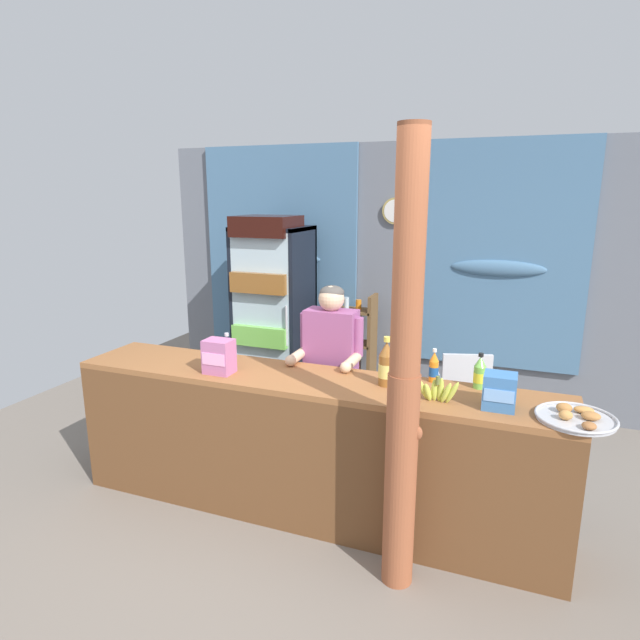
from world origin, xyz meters
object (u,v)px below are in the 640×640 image
at_px(soda_bottle_lime_soda, 480,373).
at_px(snack_box_wafer, 219,356).
at_px(soda_bottle_iced_tea, 386,365).
at_px(soda_bottle_grape_soda, 227,350).
at_px(snack_box_biscuit, 500,391).
at_px(banana_bunch, 437,391).
at_px(bottle_shelf_rack, 352,346).
at_px(stall_counter, 301,438).
at_px(drink_fridge, 273,303).
at_px(timber_post, 404,384).
at_px(plastic_lawn_chair, 463,390).
at_px(soda_bottle_orange_soda, 434,368).
at_px(pastry_tray, 576,417).
at_px(shopkeeper, 331,362).

bearing_deg(soda_bottle_lime_soda, snack_box_wafer, -168.71).
relative_size(soda_bottle_iced_tea, soda_bottle_grape_soda, 1.44).
xyz_separation_m(snack_box_biscuit, banana_bunch, (-0.35, -0.02, -0.04)).
distance_m(bottle_shelf_rack, soda_bottle_grape_soda, 2.05).
bearing_deg(bottle_shelf_rack, banana_bunch, -60.76).
bearing_deg(snack_box_biscuit, banana_bunch, -177.18).
bearing_deg(snack_box_biscuit, soda_bottle_grape_soda, 174.79).
relative_size(bottle_shelf_rack, snack_box_wafer, 5.03).
bearing_deg(stall_counter, soda_bottle_grape_soda, 162.47).
height_order(drink_fridge, soda_bottle_lime_soda, drink_fridge).
bearing_deg(soda_bottle_lime_soda, soda_bottle_iced_tea, -163.91).
height_order(stall_counter, bottle_shelf_rack, bottle_shelf_rack).
bearing_deg(banana_bunch, snack_box_biscuit, 2.82).
height_order(drink_fridge, banana_bunch, drink_fridge).
bearing_deg(timber_post, bottle_shelf_rack, 113.31).
xyz_separation_m(stall_counter, soda_bottle_grape_soda, (-0.67, 0.21, 0.47)).
height_order(soda_bottle_iced_tea, snack_box_wafer, soda_bottle_iced_tea).
bearing_deg(soda_bottle_grape_soda, soda_bottle_iced_tea, -1.85).
height_order(plastic_lawn_chair, snack_box_wafer, snack_box_wafer).
bearing_deg(snack_box_wafer, plastic_lawn_chair, 47.47).
bearing_deg(soda_bottle_lime_soda, bottle_shelf_rack, 127.69).
height_order(soda_bottle_grape_soda, soda_bottle_orange_soda, same).
relative_size(soda_bottle_iced_tea, banana_bunch, 1.17).
height_order(timber_post, soda_bottle_grape_soda, timber_post).
distance_m(timber_post, plastic_lawn_chair, 2.08).
height_order(snack_box_wafer, snack_box_biscuit, snack_box_wafer).
distance_m(pastry_tray, banana_bunch, 0.75).
bearing_deg(stall_counter, snack_box_biscuit, 1.84).
bearing_deg(timber_post, banana_bunch, 71.31).
relative_size(drink_fridge, snack_box_biscuit, 9.64).
height_order(soda_bottle_lime_soda, banana_bunch, soda_bottle_lime_soda).
distance_m(stall_counter, soda_bottle_iced_tea, 0.75).
height_order(drink_fridge, soda_bottle_grape_soda, drink_fridge).
distance_m(shopkeeper, soda_bottle_orange_soda, 0.84).
distance_m(snack_box_biscuit, pastry_tray, 0.41).
xyz_separation_m(stall_counter, timber_post, (0.74, -0.34, 0.60)).
bearing_deg(banana_bunch, soda_bottle_grape_soda, 172.97).
bearing_deg(banana_bunch, stall_counter, -178.56).
height_order(drink_fridge, shopkeeper, drink_fridge).
relative_size(shopkeeper, soda_bottle_iced_tea, 4.78).
bearing_deg(snack_box_wafer, snack_box_biscuit, 1.29).
xyz_separation_m(snack_box_wafer, banana_bunch, (1.47, 0.02, -0.05)).
distance_m(soda_bottle_iced_tea, soda_bottle_orange_soda, 0.33).
bearing_deg(plastic_lawn_chair, snack_box_wafer, -132.53).
bearing_deg(banana_bunch, shopkeeper, 147.36).
relative_size(bottle_shelf_rack, banana_bunch, 4.29).
bearing_deg(soda_bottle_orange_soda, soda_bottle_lime_soda, -3.00).
distance_m(plastic_lawn_chair, snack_box_wafer, 2.27).
relative_size(bottle_shelf_rack, plastic_lawn_chair, 1.37).
xyz_separation_m(plastic_lawn_chair, soda_bottle_orange_soda, (-0.08, -1.26, 0.59)).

